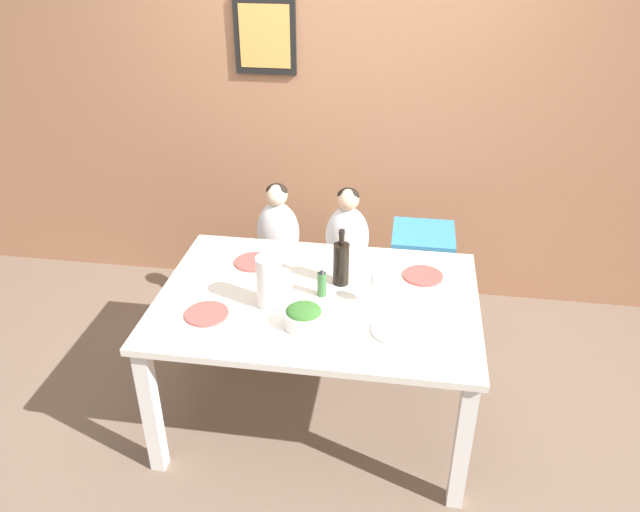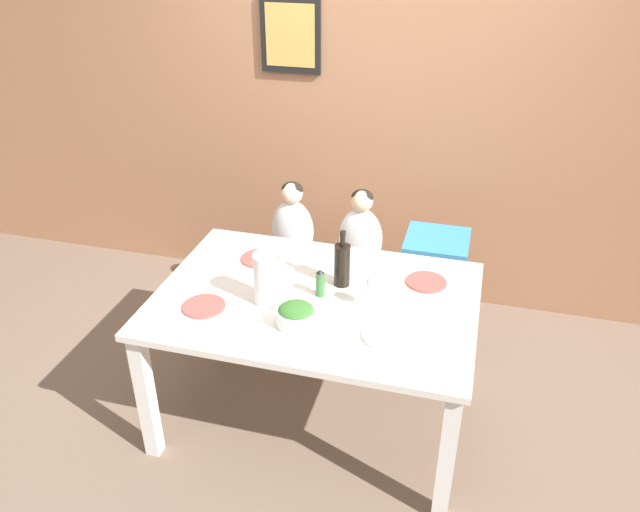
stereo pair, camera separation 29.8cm
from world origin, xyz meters
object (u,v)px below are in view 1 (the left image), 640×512
dinner_plate_back_right (423,276)px  dinner_plate_back_left (254,262)px  chair_far_left (279,269)px  person_child_center (347,229)px  chair_right_highchair (422,255)px  salad_bowl_large (304,316)px  wine_bottle (341,263)px  dinner_plate_front_right (394,331)px  dinner_plate_front_left (207,314)px  paper_towel_roll (269,282)px  chair_far_center (346,274)px  person_child_left (278,224)px  wine_glass_near (376,282)px

dinner_plate_back_right → dinner_plate_back_left: bearing=179.6°
chair_far_left → dinner_plate_back_right: 1.08m
dinner_plate_back_left → person_child_center: bearing=50.3°
chair_right_highchair → dinner_plate_back_left: size_ratio=3.65×
salad_bowl_large → wine_bottle: bearing=72.1°
chair_far_left → dinner_plate_front_right: dinner_plate_front_right is taller
chair_right_highchair → dinner_plate_front_left: bearing=-133.9°
dinner_plate_back_left → dinner_plate_front_right: (0.76, -0.50, 0.00)m
paper_towel_roll → dinner_plate_front_left: size_ratio=1.27×
chair_far_center → person_child_center: bearing=90.0°
chair_right_highchair → person_child_left: 0.88m
person_child_left → person_child_center: (0.42, 0.00, 0.00)m
wine_glass_near → salad_bowl_large: bearing=-145.4°
chair_far_center → person_child_center: size_ratio=0.95×
dinner_plate_front_left → dinner_plate_back_right: 1.10m
wine_bottle → chair_far_center: bearing=93.5°
salad_bowl_large → dinner_plate_front_right: salad_bowl_large is taller
chair_far_left → dinner_plate_front_right: bearing=-54.0°
dinner_plate_back_right → wine_bottle: bearing=-163.4°
salad_bowl_large → dinner_plate_back_left: bearing=125.4°
person_child_left → wine_glass_near: 1.06m
salad_bowl_large → dinner_plate_back_right: size_ratio=0.93×
person_child_center → salad_bowl_large: (-0.08, -1.03, 0.08)m
dinner_plate_front_left → dinner_plate_front_right: same height
chair_far_center → chair_right_highchair: (0.45, 0.00, 0.18)m
wine_bottle → dinner_plate_front_right: bearing=-52.7°
chair_far_center → salad_bowl_large: 1.11m
chair_right_highchair → dinner_plate_front_right: size_ratio=3.65×
person_child_left → dinner_plate_back_right: person_child_left is taller
person_child_left → wine_glass_near: bearing=-51.7°
person_child_center → wine_glass_near: 0.86m
chair_far_left → person_child_center: person_child_center is taller
chair_far_center → dinner_plate_back_right: (0.45, -0.53, 0.35)m
salad_bowl_large → dinner_plate_front_right: bearing=0.7°
chair_far_left → dinner_plate_back_right: (0.87, -0.53, 0.35)m
paper_towel_roll → dinner_plate_front_right: 0.61m
wine_glass_near → dinner_plate_back_right: 0.38m
person_child_left → dinner_plate_front_right: size_ratio=2.49×
chair_far_center → dinner_plate_front_right: bearing=-72.5°
dinner_plate_front_left → person_child_left: bearing=83.7°
chair_right_highchair → dinner_plate_back_left: 1.05m
chair_far_left → dinner_plate_front_left: 1.09m
chair_far_left → chair_right_highchair: 0.89m
wine_glass_near → dinner_plate_front_left: size_ratio=0.86×
dinner_plate_front_left → dinner_plate_back_left: same height
salad_bowl_large → person_child_center: bearing=85.5°
dinner_plate_back_right → dinner_plate_front_right: 0.51m
chair_right_highchair → wine_bottle: (-0.41, -0.65, 0.29)m
wine_bottle → dinner_plate_back_right: (0.41, 0.12, -0.11)m
salad_bowl_large → chair_right_highchair: bearing=62.8°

